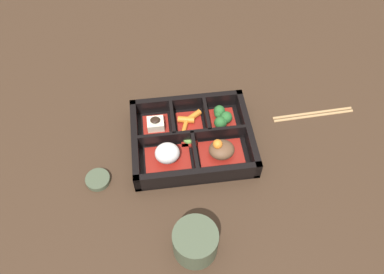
% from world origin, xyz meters
% --- Properties ---
extents(ground_plane, '(3.00, 3.00, 0.00)m').
position_xyz_m(ground_plane, '(0.00, 0.00, 0.00)').
color(ground_plane, '#382619').
extents(bento_base, '(0.27, 0.22, 0.01)m').
position_xyz_m(bento_base, '(0.00, 0.00, 0.01)').
color(bento_base, black).
rests_on(bento_base, ground_plane).
extents(bento_rim, '(0.27, 0.22, 0.05)m').
position_xyz_m(bento_rim, '(-0.00, -0.00, 0.02)').
color(bento_rim, black).
rests_on(bento_rim, ground_plane).
extents(bowl_stew, '(0.10, 0.07, 0.05)m').
position_xyz_m(bowl_stew, '(-0.06, 0.05, 0.03)').
color(bowl_stew, maroon).
rests_on(bowl_stew, bento_base).
extents(bowl_rice, '(0.10, 0.07, 0.05)m').
position_xyz_m(bowl_rice, '(0.06, 0.05, 0.03)').
color(bowl_rice, maroon).
rests_on(bowl_rice, bento_base).
extents(bowl_greens, '(0.06, 0.07, 0.03)m').
position_xyz_m(bowl_greens, '(-0.08, -0.05, 0.03)').
color(bowl_greens, maroon).
rests_on(bowl_greens, bento_base).
extents(bowl_carrots, '(0.06, 0.07, 0.02)m').
position_xyz_m(bowl_carrots, '(0.00, -0.05, 0.02)').
color(bowl_carrots, maroon).
rests_on(bowl_carrots, bento_base).
extents(bowl_tofu, '(0.06, 0.07, 0.03)m').
position_xyz_m(bowl_tofu, '(0.08, -0.05, 0.02)').
color(bowl_tofu, maroon).
rests_on(bowl_tofu, bento_base).
extents(bowl_pickles, '(0.04, 0.04, 0.01)m').
position_xyz_m(bowl_pickles, '(0.01, -0.00, 0.02)').
color(bowl_pickles, maroon).
rests_on(bowl_pickles, bento_base).
extents(tea_cup, '(0.09, 0.09, 0.07)m').
position_xyz_m(tea_cup, '(0.03, 0.25, 0.03)').
color(tea_cup, '#424C38').
rests_on(tea_cup, ground_plane).
extents(chopsticks, '(0.20, 0.02, 0.01)m').
position_xyz_m(chopsticks, '(-0.31, -0.05, 0.00)').
color(chopsticks, '#A87F51').
rests_on(chopsticks, ground_plane).
extents(sauce_dish, '(0.05, 0.05, 0.01)m').
position_xyz_m(sauce_dish, '(0.21, 0.07, 0.01)').
color(sauce_dish, '#424C38').
rests_on(sauce_dish, ground_plane).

